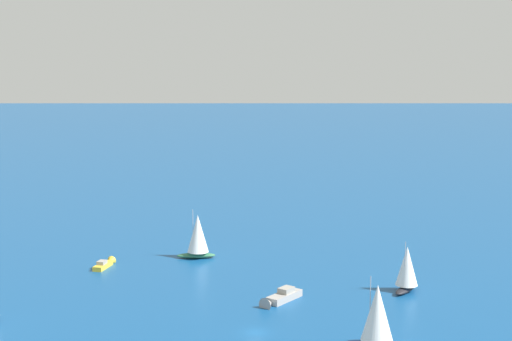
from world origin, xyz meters
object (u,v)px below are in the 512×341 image
sailboat_far_stbd (407,269)px  motorboat_outer_ring_e (280,298)px  sailboat_outer_ring_f (198,236)px  motorboat_ahead (105,264)px  sailboat_inshore (377,317)px

sailboat_far_stbd → motorboat_outer_ring_e: 27.67m
motorboat_outer_ring_e → sailboat_outer_ring_f: (-23.13, 30.99, 4.68)m
sailboat_far_stbd → motorboat_ahead: sailboat_far_stbd is taller
sailboat_inshore → motorboat_ahead: (-61.14, 42.89, -5.02)m
sailboat_far_stbd → sailboat_inshore: 33.38m
sailboat_far_stbd → motorboat_ahead: 69.40m
sailboat_far_stbd → motorboat_ahead: size_ratio=1.27×
motorboat_ahead → sailboat_outer_ring_f: 23.06m
sailboat_inshore → motorboat_ahead: sailboat_inshore is taller
sailboat_inshore → sailboat_outer_ring_f: size_ratio=1.02×
motorboat_outer_ring_e → sailboat_far_stbd: bearing=21.8°
motorboat_outer_ring_e → sailboat_outer_ring_f: sailboat_outer_ring_f is taller
motorboat_outer_ring_e → sailboat_outer_ring_f: bearing=126.7°
motorboat_outer_ring_e → sailboat_inshore: bearing=-51.1°
sailboat_far_stbd → sailboat_inshore: size_ratio=0.87×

